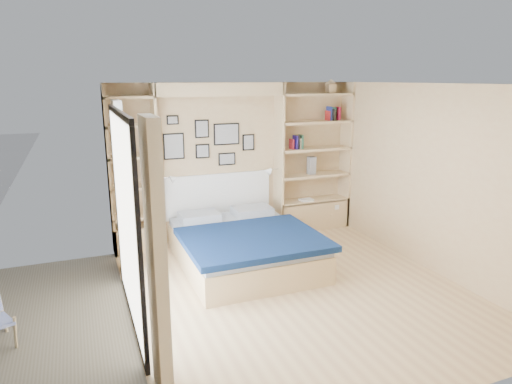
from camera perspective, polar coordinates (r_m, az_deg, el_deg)
name	(u,v)px	position (r m, az deg, el deg)	size (l,w,h in m)	color
ground	(295,289)	(5.84, 4.92, -12.02)	(4.50, 4.50, 0.00)	#DAB880
room_shell	(227,183)	(6.68, -3.68, 1.17)	(4.50, 4.50, 4.50)	tan
bed	(243,245)	(6.46, -1.62, -6.63)	(1.81, 2.36, 1.07)	#D7B984
photo_gallery	(208,141)	(7.23, -5.98, 6.36)	(1.48, 0.02, 0.82)	black
reading_lamps	(222,174)	(7.15, -4.22, 2.21)	(1.92, 0.12, 0.15)	silver
shelf_decor	(301,132)	(7.64, 5.63, 7.44)	(3.49, 0.23, 2.03)	maroon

